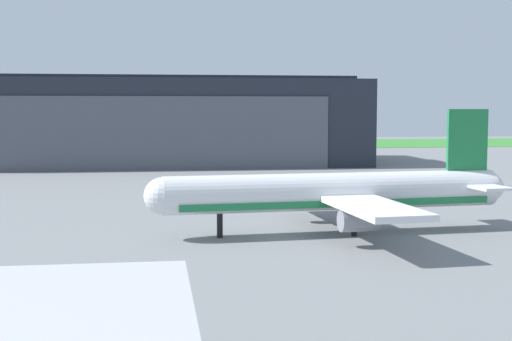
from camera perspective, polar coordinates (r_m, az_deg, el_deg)
name	(u,v)px	position (r m, az deg, el deg)	size (l,w,h in m)	color
ground_plane	(277,236)	(68.15, 1.70, -5.24)	(440.00, 440.00, 0.00)	slate
grass_field_strip	(190,144)	(236.22, -5.34, 2.09)	(440.00, 56.00, 0.08)	#3A8735
maintenance_hangar	(164,121)	(158.01, -7.38, 3.92)	(84.91, 38.43, 19.23)	#232833
airliner_near_right	(335,193)	(69.31, 6.33, -1.80)	(36.35, 30.73, 12.05)	white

